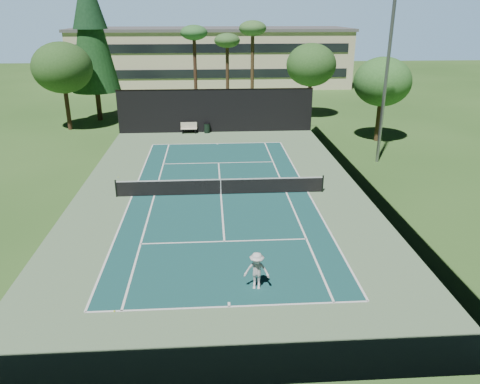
% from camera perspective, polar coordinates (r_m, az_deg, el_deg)
% --- Properties ---
extents(ground, '(160.00, 160.00, 0.00)m').
position_cam_1_polar(ground, '(29.14, -2.35, -0.29)').
color(ground, '#2F5921').
rests_on(ground, ground).
extents(apron_slab, '(18.00, 32.00, 0.01)m').
position_cam_1_polar(apron_slab, '(29.14, -2.35, -0.28)').
color(apron_slab, '#60805A').
rests_on(apron_slab, ground).
extents(court_surface, '(10.97, 23.77, 0.01)m').
position_cam_1_polar(court_surface, '(29.14, -2.35, -0.27)').
color(court_surface, '#164948').
rests_on(court_surface, ground).
extents(court_lines, '(11.07, 23.87, 0.01)m').
position_cam_1_polar(court_lines, '(29.14, -2.35, -0.25)').
color(court_lines, white).
rests_on(court_lines, ground).
extents(tennis_net, '(12.90, 0.10, 1.10)m').
position_cam_1_polar(tennis_net, '(28.94, -2.36, 0.74)').
color(tennis_net, black).
rests_on(tennis_net, ground).
extents(fence, '(18.04, 32.05, 4.03)m').
position_cam_1_polar(fence, '(28.53, -2.41, 3.51)').
color(fence, black).
rests_on(fence, ground).
extents(player, '(1.15, 0.79, 1.64)m').
position_cam_1_polar(player, '(19.29, 2.05, -9.59)').
color(player, silver).
rests_on(player, ground).
extents(tennis_ball_a, '(0.08, 0.08, 0.08)m').
position_cam_1_polar(tennis_ball_a, '(18.94, -15.06, -13.85)').
color(tennis_ball_a, '#DDF036').
rests_on(tennis_ball_a, ground).
extents(tennis_ball_b, '(0.07, 0.07, 0.07)m').
position_cam_1_polar(tennis_ball_b, '(30.34, -8.89, 0.43)').
color(tennis_ball_b, '#B4CE2E').
rests_on(tennis_ball_b, ground).
extents(tennis_ball_c, '(0.07, 0.07, 0.07)m').
position_cam_1_polar(tennis_ball_c, '(31.24, 2.15, 1.29)').
color(tennis_ball_c, yellow).
rests_on(tennis_ball_c, ground).
extents(tennis_ball_d, '(0.06, 0.06, 0.06)m').
position_cam_1_polar(tennis_ball_d, '(33.09, -14.63, 1.75)').
color(tennis_ball_d, '#B6CF2F').
rests_on(tennis_ball_d, ground).
extents(park_bench, '(1.50, 0.45, 1.02)m').
position_cam_1_polar(park_bench, '(44.04, -6.25, 7.82)').
color(park_bench, beige).
rests_on(park_bench, ground).
extents(trash_bin, '(0.56, 0.56, 0.95)m').
position_cam_1_polar(trash_bin, '(44.04, -4.05, 7.81)').
color(trash_bin, black).
rests_on(trash_bin, ground).
extents(pine_tree, '(4.80, 4.80, 15.00)m').
position_cam_1_polar(pine_tree, '(50.42, -17.85, 19.03)').
color(pine_tree, '#422C1C').
rests_on(pine_tree, ground).
extents(palm_a, '(2.80, 2.80, 9.32)m').
position_cam_1_polar(palm_a, '(51.18, -5.62, 18.38)').
color(palm_a, '#452B1D').
rests_on(palm_a, ground).
extents(palm_b, '(2.80, 2.80, 8.42)m').
position_cam_1_polar(palm_b, '(53.24, -1.58, 17.68)').
color(palm_b, '#48301F').
rests_on(palm_b, ground).
extents(palm_c, '(2.80, 2.80, 9.77)m').
position_cam_1_polar(palm_c, '(50.35, 1.56, 18.89)').
color(palm_c, '#4E3921').
rests_on(palm_c, ground).
extents(decid_tree_a, '(5.12, 5.12, 7.62)m').
position_cam_1_polar(decid_tree_a, '(50.50, 8.66, 15.05)').
color(decid_tree_a, '#472E1E').
rests_on(decid_tree_a, ground).
extents(decid_tree_b, '(4.80, 4.80, 7.14)m').
position_cam_1_polar(decid_tree_b, '(42.10, 16.98, 12.72)').
color(decid_tree_b, '#49351F').
rests_on(decid_tree_b, ground).
extents(decid_tree_c, '(5.44, 5.44, 8.09)m').
position_cam_1_polar(decid_tree_c, '(47.31, -20.85, 13.96)').
color(decid_tree_c, '#472C1E').
rests_on(decid_tree_c, ground).
extents(campus_building, '(40.50, 12.50, 8.30)m').
position_cam_1_polar(campus_building, '(73.37, -3.42, 16.17)').
color(campus_building, beige).
rests_on(campus_building, ground).
extents(light_pole, '(0.90, 0.25, 12.22)m').
position_cam_1_polar(light_pole, '(35.66, 17.43, 13.51)').
color(light_pole, gray).
rests_on(light_pole, ground).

